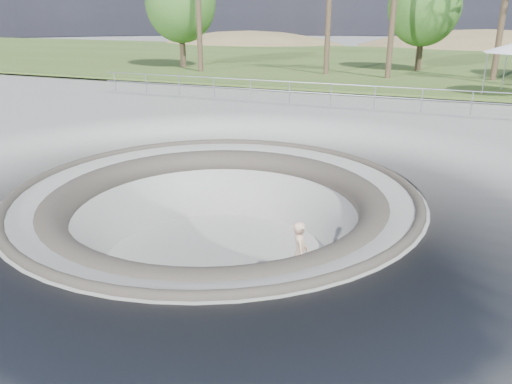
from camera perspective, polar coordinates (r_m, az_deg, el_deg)
ground at (r=12.72m, az=-4.61°, el=0.15°), size 180.00×180.00×0.00m
skate_bowl at (r=13.45m, az=-4.40°, el=-7.20°), size 14.00×14.00×4.10m
grass_strip at (r=45.20m, az=15.42°, el=14.12°), size 180.00×36.00×0.12m
distant_hills at (r=68.82m, az=20.51°, el=9.28°), size 103.20×45.00×28.60m
safety_railing at (r=23.60m, az=8.57°, el=10.97°), size 25.00×0.06×1.03m
skateboard at (r=12.15m, az=4.91°, el=-10.46°), size 0.75×0.32×0.08m
skater at (r=11.76m, az=5.03°, el=-7.06°), size 0.57×0.68×1.59m
bushy_tree_left at (r=39.45m, az=-8.64°, el=20.61°), size 5.26×4.78×7.59m
bushy_tree_mid at (r=38.45m, az=18.68°, el=19.46°), size 4.96×4.51×7.15m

